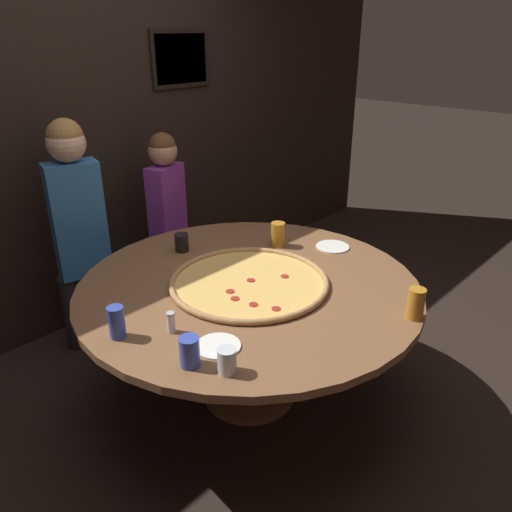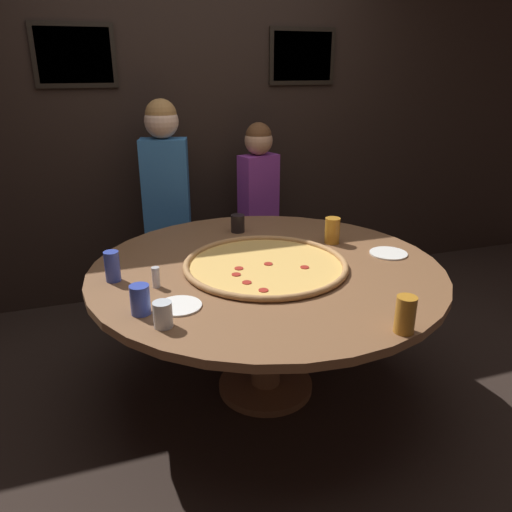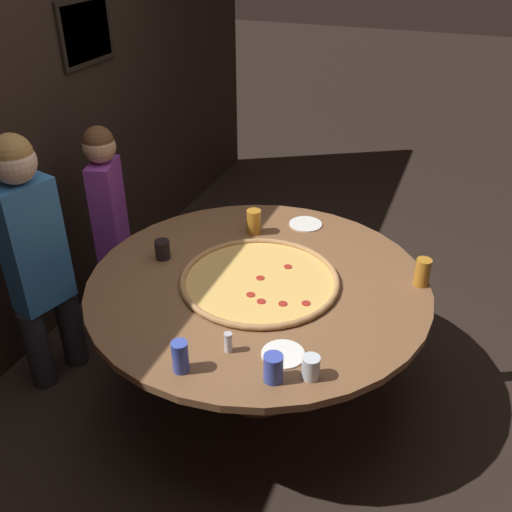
{
  "view_description": "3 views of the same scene",
  "coord_description": "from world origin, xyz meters",
  "px_view_note": "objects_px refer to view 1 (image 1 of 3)",
  "views": [
    {
      "loc": [
        -1.66,
        -1.61,
        1.95
      ],
      "look_at": [
        0.04,
        -0.02,
        0.89
      ],
      "focal_mm": 35.0,
      "sensor_mm": 36.0,
      "label": 1
    },
    {
      "loc": [
        -0.8,
        -2.2,
        1.7
      ],
      "look_at": [
        -0.09,
        -0.1,
        0.84
      ],
      "focal_mm": 35.0,
      "sensor_mm": 36.0,
      "label": 2
    },
    {
      "loc": [
        -2.31,
        -0.88,
        2.4
      ],
      "look_at": [
        -0.11,
        -0.03,
        0.96
      ],
      "focal_mm": 40.0,
      "sensor_mm": 36.0,
      "label": 3
    }
  ],
  "objects_px": {
    "drink_cup_front_edge": "(190,352)",
    "drink_cup_far_right": "(227,361)",
    "giant_pizza": "(249,282)",
    "white_plate_far_back": "(333,247)",
    "drink_cup_far_left": "(416,304)",
    "drink_cup_beside_pizza": "(182,243)",
    "condiment_shaker": "(171,322)",
    "drink_cup_near_right": "(117,322)",
    "diner_side_left": "(79,225)",
    "drink_cup_by_shaker": "(278,234)",
    "diner_far_right": "(168,214)",
    "white_plate_beside_cup": "(218,346)",
    "dining_table": "(249,301)"
  },
  "relations": [
    {
      "from": "drink_cup_front_edge",
      "to": "drink_cup_far_right",
      "type": "relative_size",
      "value": 1.2
    },
    {
      "from": "giant_pizza",
      "to": "white_plate_far_back",
      "type": "xyz_separation_m",
      "value": [
        0.69,
        -0.04,
        -0.01
      ]
    },
    {
      "from": "drink_cup_far_left",
      "to": "drink_cup_far_right",
      "type": "xyz_separation_m",
      "value": [
        -0.86,
        0.34,
        -0.02
      ]
    },
    {
      "from": "drink_cup_beside_pizza",
      "to": "drink_cup_far_left",
      "type": "relative_size",
      "value": 0.72
    },
    {
      "from": "drink_cup_far_right",
      "to": "condiment_shaker",
      "type": "bearing_deg",
      "value": 85.84
    },
    {
      "from": "drink_cup_near_right",
      "to": "white_plate_far_back",
      "type": "xyz_separation_m",
      "value": [
        1.43,
        -0.11,
        -0.07
      ]
    },
    {
      "from": "giant_pizza",
      "to": "drink_cup_far_left",
      "type": "relative_size",
      "value": 5.64
    },
    {
      "from": "giant_pizza",
      "to": "drink_cup_near_right",
      "type": "relative_size",
      "value": 5.71
    },
    {
      "from": "drink_cup_beside_pizza",
      "to": "diner_side_left",
      "type": "relative_size",
      "value": 0.07
    },
    {
      "from": "giant_pizza",
      "to": "drink_cup_by_shaker",
      "type": "height_order",
      "value": "drink_cup_by_shaker"
    },
    {
      "from": "drink_cup_beside_pizza",
      "to": "drink_cup_far_left",
      "type": "bearing_deg",
      "value": -79.69
    },
    {
      "from": "drink_cup_near_right",
      "to": "drink_cup_by_shaker",
      "type": "xyz_separation_m",
      "value": [
        1.22,
        0.15,
        0.0
      ]
    },
    {
      "from": "giant_pizza",
      "to": "diner_far_right",
      "type": "height_order",
      "value": "diner_far_right"
    },
    {
      "from": "white_plate_beside_cup",
      "to": "condiment_shaker",
      "type": "distance_m",
      "value": 0.24
    },
    {
      "from": "white_plate_beside_cup",
      "to": "diner_side_left",
      "type": "bearing_deg",
      "value": 82.59
    },
    {
      "from": "drink_cup_near_right",
      "to": "giant_pizza",
      "type": "bearing_deg",
      "value": -5.64
    },
    {
      "from": "giant_pizza",
      "to": "drink_cup_front_edge",
      "type": "distance_m",
      "value": 0.72
    },
    {
      "from": "drink_cup_far_left",
      "to": "white_plate_beside_cup",
      "type": "relative_size",
      "value": 0.77
    },
    {
      "from": "drink_cup_beside_pizza",
      "to": "drink_cup_far_left",
      "type": "distance_m",
      "value": 1.39
    },
    {
      "from": "white_plate_far_back",
      "to": "condiment_shaker",
      "type": "bearing_deg",
      "value": -178.87
    },
    {
      "from": "giant_pizza",
      "to": "drink_cup_beside_pizza",
      "type": "bearing_deg",
      "value": 86.95
    },
    {
      "from": "drink_cup_front_edge",
      "to": "drink_cup_beside_pizza",
      "type": "height_order",
      "value": "drink_cup_front_edge"
    },
    {
      "from": "drink_cup_near_right",
      "to": "diner_far_right",
      "type": "distance_m",
      "value": 1.54
    },
    {
      "from": "dining_table",
      "to": "diner_far_right",
      "type": "distance_m",
      "value": 1.2
    },
    {
      "from": "drink_cup_far_left",
      "to": "drink_cup_far_right",
      "type": "relative_size",
      "value": 1.41
    },
    {
      "from": "dining_table",
      "to": "drink_cup_front_edge",
      "type": "bearing_deg",
      "value": -154.28
    },
    {
      "from": "drink_cup_front_edge",
      "to": "diner_far_right",
      "type": "bearing_deg",
      "value": 55.23
    },
    {
      "from": "drink_cup_beside_pizza",
      "to": "drink_cup_near_right",
      "type": "distance_m",
      "value": 0.93
    },
    {
      "from": "diner_side_left",
      "to": "diner_far_right",
      "type": "height_order",
      "value": "diner_side_left"
    },
    {
      "from": "white_plate_far_back",
      "to": "diner_far_right",
      "type": "bearing_deg",
      "value": 105.46
    },
    {
      "from": "white_plate_far_back",
      "to": "diner_side_left",
      "type": "distance_m",
      "value": 1.57
    },
    {
      "from": "giant_pizza",
      "to": "diner_far_right",
      "type": "distance_m",
      "value": 1.21
    },
    {
      "from": "drink_cup_beside_pizza",
      "to": "white_plate_far_back",
      "type": "xyz_separation_m",
      "value": [
        0.66,
        -0.63,
        -0.05
      ]
    },
    {
      "from": "drink_cup_far_left",
      "to": "drink_cup_front_edge",
      "type": "bearing_deg",
      "value": 152.97
    },
    {
      "from": "white_plate_beside_cup",
      "to": "diner_far_right",
      "type": "relative_size",
      "value": 0.15
    },
    {
      "from": "diner_side_left",
      "to": "diner_far_right",
      "type": "xyz_separation_m",
      "value": [
        0.67,
        -0.01,
        -0.1
      ]
    },
    {
      "from": "drink_cup_beside_pizza",
      "to": "condiment_shaker",
      "type": "height_order",
      "value": "drink_cup_beside_pizza"
    },
    {
      "from": "drink_cup_far_left",
      "to": "white_plate_beside_cup",
      "type": "height_order",
      "value": "drink_cup_far_left"
    },
    {
      "from": "drink_cup_front_edge",
      "to": "drink_cup_far_left",
      "type": "relative_size",
      "value": 0.85
    },
    {
      "from": "dining_table",
      "to": "drink_cup_near_right",
      "type": "distance_m",
      "value": 0.77
    },
    {
      "from": "drink_cup_front_edge",
      "to": "diner_far_right",
      "type": "distance_m",
      "value": 1.78
    },
    {
      "from": "white_plate_beside_cup",
      "to": "diner_side_left",
      "type": "height_order",
      "value": "diner_side_left"
    },
    {
      "from": "dining_table",
      "to": "drink_cup_by_shaker",
      "type": "height_order",
      "value": "drink_cup_by_shaker"
    },
    {
      "from": "dining_table",
      "to": "white_plate_far_back",
      "type": "distance_m",
      "value": 0.69
    },
    {
      "from": "giant_pizza",
      "to": "drink_cup_by_shaker",
      "type": "bearing_deg",
      "value": 24.56
    },
    {
      "from": "dining_table",
      "to": "white_plate_beside_cup",
      "type": "bearing_deg",
      "value": -148.46
    },
    {
      "from": "dining_table",
      "to": "drink_cup_beside_pizza",
      "type": "distance_m",
      "value": 0.6
    },
    {
      "from": "diner_far_right",
      "to": "white_plate_far_back",
      "type": "bearing_deg",
      "value": 88.37
    },
    {
      "from": "white_plate_beside_cup",
      "to": "diner_far_right",
      "type": "distance_m",
      "value": 1.69
    },
    {
      "from": "drink_cup_near_right",
      "to": "condiment_shaker",
      "type": "bearing_deg",
      "value": -37.11
    }
  ]
}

